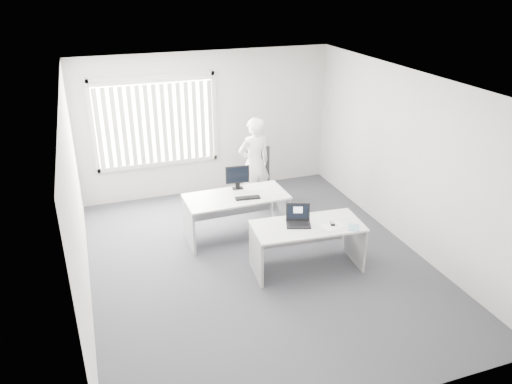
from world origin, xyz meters
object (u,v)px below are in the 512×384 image
object	(u,v)px
person	(254,163)
desk_near	(307,237)
office_chair	(258,184)
desk_far	(236,207)
laptop	(299,217)
monitor	(237,177)

from	to	relation	value
person	desk_near	bearing A→B (deg)	82.35
office_chair	person	size ratio (longest dim) A/B	0.60
desk_far	person	size ratio (longest dim) A/B	0.97
laptop	monitor	xyz separation A→B (m)	(-0.46, 1.51, 0.09)
laptop	monitor	size ratio (longest dim) A/B	0.87
desk_far	office_chair	distance (m)	1.54
monitor	desk_near	bearing A→B (deg)	-63.34
person	monitor	distance (m)	0.95
desk_near	office_chair	bearing A→B (deg)	91.59
desk_far	office_chair	xyz separation A→B (m)	(0.84, 1.28, -0.22)
office_chair	desk_far	bearing A→B (deg)	-102.25
laptop	monitor	distance (m)	1.58
desk_far	desk_near	bearing A→B (deg)	-62.50
desk_far	monitor	world-z (taller)	monitor
desk_far	laptop	world-z (taller)	laptop
office_chair	laptop	xyz separation A→B (m)	(-0.27, -2.52, 0.55)
desk_near	monitor	distance (m)	1.72
desk_far	laptop	size ratio (longest dim) A/B	4.77
laptop	office_chair	bearing A→B (deg)	103.30
desk_near	laptop	size ratio (longest dim) A/B	4.71
desk_near	desk_far	bearing A→B (deg)	123.42
desk_near	office_chair	xyz separation A→B (m)	(0.13, 2.56, -0.20)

